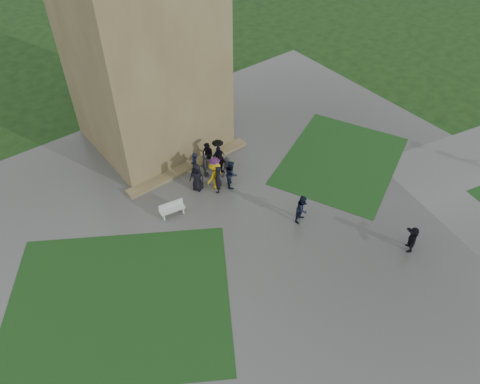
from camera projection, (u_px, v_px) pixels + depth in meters
ground at (299, 270)px, 24.84m from camera, size 120.00×120.00×0.00m
plaza at (274, 247)px, 25.99m from camera, size 34.00×34.00×0.02m
lawn_inset_left at (119, 302)px, 23.35m from camera, size 14.10×13.46×0.01m
lawn_inset_right at (341, 161)px, 31.51m from camera, size 11.12×10.15×0.01m
tower at (137, 12)px, 27.39m from camera, size 8.00×8.00×18.00m
tower_plinth at (189, 166)px, 30.89m from camera, size 9.00×0.80×0.22m
bench at (172, 209)px, 27.52m from camera, size 1.57×0.72×0.87m
visitor_cluster at (214, 167)px, 29.38m from camera, size 3.27×3.52×2.58m
pedestrian_mid at (302, 208)px, 26.87m from camera, size 1.01×0.77×1.85m
pedestrian_near at (412, 239)px, 25.33m from camera, size 1.47×1.42×1.62m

